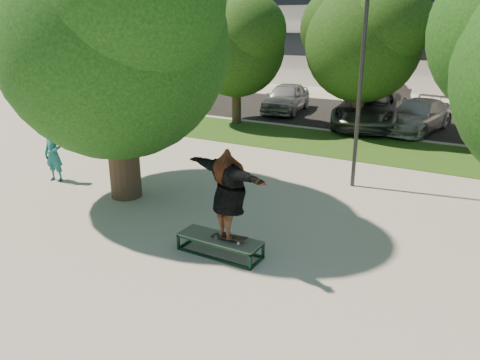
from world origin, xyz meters
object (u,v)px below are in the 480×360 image
Objects in this scene: tree_left at (113,30)px; grind_box at (220,246)px; car_silver_a at (286,98)px; lamppost at (361,78)px; car_dark at (377,99)px; car_grey at (369,108)px; bystander at (54,154)px; car_silver_b at (417,116)px.

tree_left is 6.18m from grind_box.
lamppost is at bearing -64.52° from car_silver_a.
car_dark reaches higher than grind_box.
lamppost is at bearing -86.54° from car_grey.
lamppost is 1.25× the size of car_dark.
car_grey is (-1.91, 8.50, -2.33)m from lamppost.
bystander is 15.03m from car_silver_b.
lamppost reaches higher than car_grey.
car_dark is at bearing 93.87° from grind_box.
car_grey reaches higher than car_silver_a.
bystander reaches higher than car_grey.
tree_left is 1.59× the size of car_silver_a.
car_silver_a is at bearing 75.34° from bystander.
car_silver_a is at bearing 109.83° from grind_box.
bystander is 13.97m from car_silver_a.
tree_left reaches higher than bystander.
grind_box is at bearing -78.87° from car_silver_a.
car_dark is at bearing 87.86° from car_grey.
car_silver_b is at bearing 47.48° from bystander.
lamppost is 9.27m from bystander.
bystander is at bearing -104.09° from car_silver_a.
grind_box is at bearing -101.33° from lamppost.
car_grey is at bearing 102.63° from lamppost.
car_silver_a is (1.31, 13.91, -0.08)m from bystander.
bystander is (-2.71, -0.16, -3.58)m from tree_left.
grind_box is at bearing -83.99° from car_silver_b.
tree_left is 3.95× the size of grind_box.
car_dark is 1.03× the size of car_silver_b.
tree_left is at bearing -114.45° from car_grey.
bystander is (-8.00, -4.06, -2.31)m from lamppost.
lamppost is at bearing -80.09° from car_silver_b.
lamppost is 9.02m from car_grey.
lamppost is 3.63× the size of bystander.
car_dark is at bearing 78.92° from tree_left.
car_grey is at bearing 74.73° from tree_left.
grind_box is (-1.12, -5.59, -2.96)m from lamppost.
car_silver_b is at bearing -39.95° from car_dark.
car_dark reaches higher than car_silver_a.
tree_left is 6.70m from lamppost.
lamppost is 12.14m from car_silver_a.
car_dark is 0.82× the size of car_grey.
bystander is at bearing -176.63° from tree_left.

